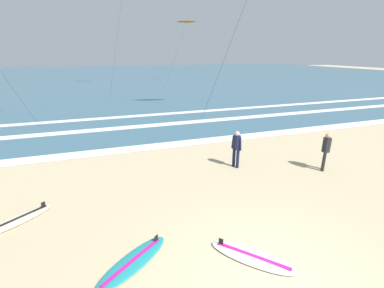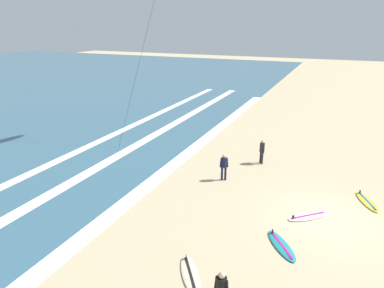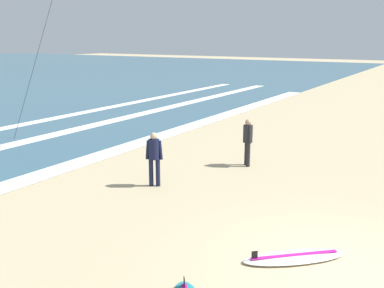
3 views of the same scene
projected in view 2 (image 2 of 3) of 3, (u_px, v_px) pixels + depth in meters
name	position (u px, v px, depth m)	size (l,w,h in m)	color
ground_plane	(325.00, 220.00, 15.18)	(160.00, 160.00, 0.00)	tan
wave_foam_shoreline	(143.00, 190.00, 17.90)	(53.22, 0.95, 0.01)	white
wave_foam_mid_break	(98.00, 167.00, 20.75)	(56.48, 0.82, 0.01)	white
wave_foam_outer_break	(65.00, 157.00, 22.28)	(54.82, 0.74, 0.01)	white
surfer_mid_group	(262.00, 150.00, 21.01)	(0.43, 0.41, 1.60)	#232328
surfer_background_far	(224.00, 165.00, 18.74)	(0.32, 0.50, 1.60)	#141938
surfboard_near_water	(281.00, 245.00, 13.33)	(2.04, 1.74, 0.25)	teal
surfboard_right_spare	(190.00, 275.00, 11.77)	(2.05, 1.72, 0.25)	beige
surfboard_left_pile	(308.00, 216.00, 15.36)	(1.85, 1.96, 0.25)	silver
surfboard_foreground_flat	(367.00, 202.00, 16.64)	(2.17, 1.38, 0.25)	yellow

